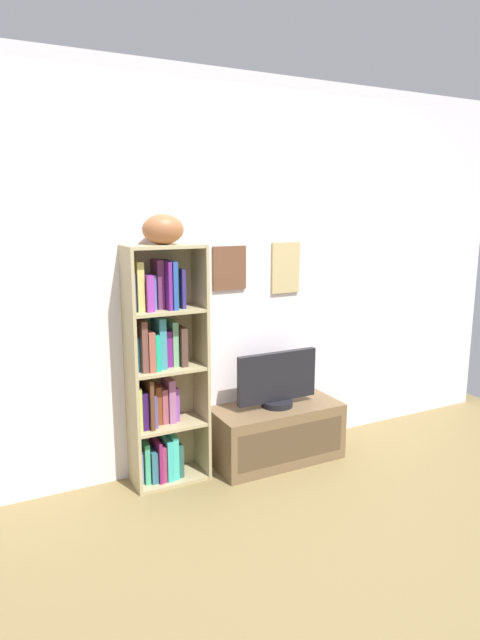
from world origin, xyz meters
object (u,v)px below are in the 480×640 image
object	(u,v)px
bookshelf	(160,370)
tv_stand	(277,433)
football	(163,229)
television	(277,381)

from	to	relation	value
bookshelf	tv_stand	size ratio (longest dim) A/B	1.69
bookshelf	tv_stand	bearing A→B (deg)	-7.41
football	tv_stand	xyz separation A→B (m)	(0.76, -0.07, -1.41)
bookshelf	television	size ratio (longest dim) A/B	2.56
football	tv_stand	world-z (taller)	football
bookshelf	tv_stand	distance (m)	0.97
bookshelf	football	distance (m)	0.87
television	tv_stand	bearing A→B (deg)	-90.00
bookshelf	football	xyz separation A→B (m)	(0.04, -0.03, 0.87)
tv_stand	television	xyz separation A→B (m)	(0.00, 0.00, 0.38)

